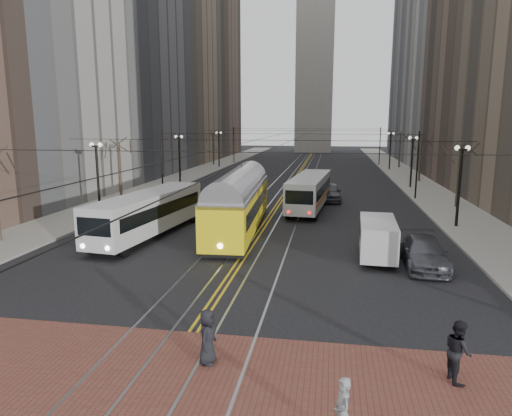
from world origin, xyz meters
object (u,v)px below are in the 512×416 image
(transit_bus, at_px, (149,215))
(pedestrian_a, at_px, (208,337))
(clock_tower, at_px, (317,1))
(pedestrian_b, at_px, (342,412))
(sedan_parked, at_px, (424,253))
(streetcar, at_px, (239,208))
(cargo_van, at_px, (378,240))
(pedestrian_c, at_px, (458,351))
(sedan_grey, at_px, (330,192))
(rear_bus, at_px, (310,193))

(transit_bus, xyz_separation_m, pedestrian_a, (8.12, -15.01, -0.56))
(clock_tower, bearing_deg, pedestrian_b, -87.26)
(sedan_parked, bearing_deg, streetcar, 153.18)
(transit_bus, distance_m, cargo_van, 14.66)
(pedestrian_c, bearing_deg, transit_bus, 36.74)
(cargo_van, height_order, sedan_parked, cargo_van)
(transit_bus, xyz_separation_m, sedan_grey, (11.70, 16.00, -0.60))
(clock_tower, xyz_separation_m, sedan_grey, (4.69, -73.95, -35.11))
(pedestrian_b, bearing_deg, streetcar, -179.95)
(sedan_grey, relative_size, pedestrian_c, 2.71)
(transit_bus, xyz_separation_m, streetcar, (5.59, 2.37, 0.21))
(clock_tower, distance_m, sedan_parked, 100.49)
(cargo_van, bearing_deg, pedestrian_b, -95.51)
(clock_tower, xyz_separation_m, pedestrian_c, (8.56, -104.71, -35.03))
(pedestrian_c, bearing_deg, rear_bus, 2.35)
(sedan_grey, bearing_deg, rear_bus, -112.39)
(cargo_van, bearing_deg, pedestrian_a, -114.40)
(pedestrian_a, height_order, pedestrian_c, pedestrian_c)
(cargo_van, xyz_separation_m, sedan_grey, (-2.70, 18.70, -0.23))
(streetcar, distance_m, sedan_grey, 14.96)
(rear_bus, relative_size, cargo_van, 2.30)
(clock_tower, relative_size, pedestrian_b, 39.14)
(cargo_van, bearing_deg, sedan_grey, 100.89)
(rear_bus, relative_size, sedan_parked, 2.18)
(pedestrian_a, bearing_deg, streetcar, 12.97)
(pedestrian_c, bearing_deg, clock_tower, -5.13)
(pedestrian_a, bearing_deg, sedan_grey, -1.92)
(transit_bus, relative_size, rear_bus, 1.03)
(rear_bus, relative_size, sedan_grey, 2.25)
(pedestrian_a, bearing_deg, sedan_parked, -32.49)
(clock_tower, distance_m, rear_bus, 86.00)
(rear_bus, distance_m, pedestrian_b, 29.40)
(rear_bus, bearing_deg, pedestrian_a, -88.92)
(cargo_van, bearing_deg, pedestrian_c, -81.77)
(clock_tower, xyz_separation_m, streetcar, (-1.43, -87.57, -34.30))
(streetcar, height_order, cargo_van, streetcar)
(streetcar, distance_m, sedan_parked, 12.70)
(pedestrian_a, bearing_deg, transit_bus, 33.09)
(streetcar, bearing_deg, sedan_parked, -31.67)
(transit_bus, bearing_deg, pedestrian_a, -54.63)
(rear_bus, distance_m, cargo_van, 14.62)
(sedan_parked, xyz_separation_m, pedestrian_a, (-8.59, -11.33, 0.14))
(sedan_parked, relative_size, pedestrian_b, 3.06)
(sedan_grey, relative_size, sedan_parked, 0.97)
(sedan_parked, bearing_deg, transit_bus, 169.30)
(clock_tower, bearing_deg, pedestrian_c, -85.33)
(transit_bus, relative_size, streetcar, 0.82)
(pedestrian_b, bearing_deg, pedestrian_c, 116.67)
(clock_tower, height_order, streetcar, clock_tower)
(clock_tower, xyz_separation_m, transit_bus, (-7.02, -89.95, -34.51))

